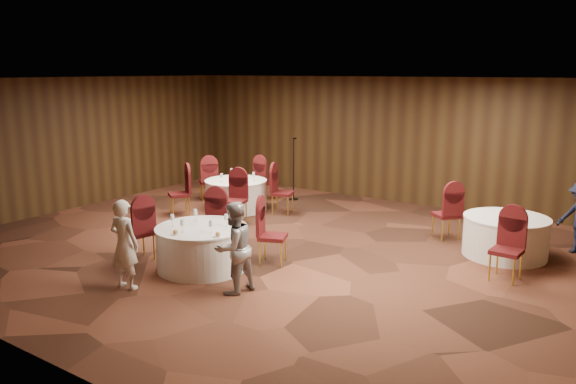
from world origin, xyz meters
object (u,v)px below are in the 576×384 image
Objects in this scene: table_left at (236,195)px; mic_stand at (294,182)px; woman_b at (234,248)px; woman_a at (124,244)px; table_main at (202,247)px; table_right at (505,236)px.

table_left is 1.80m from mic_stand.
woman_b is (3.32, -4.08, 0.34)m from table_left.
woman_a is at bearing -51.10° from woman_b.
mic_stand is at bearing -85.97° from woman_a.
table_main is 1.10× the size of woman_b.
woman_b is at bearing -158.29° from woman_a.
table_right is (4.16, 3.64, -0.00)m from table_main.
table_main is at bearing -138.81° from table_right.
table_left is at bearing -107.90° from mic_stand.
woman_a is (1.79, -4.90, 0.34)m from table_left.
table_left is 0.91× the size of mic_stand.
woman_b is at bearing -64.48° from mic_stand.
table_right is 6.00m from mic_stand.
table_left is at bearing 121.36° from table_main.
table_main and table_right have the same top height.
table_right is 0.93× the size of mic_stand.
table_main is at bearing -58.64° from table_left.
table_right is 5.14m from woman_b.
woman_b is (1.52, 0.82, -0.00)m from woman_a.
mic_stand is (-5.77, 1.63, 0.11)m from table_right.
mic_stand is 1.15× the size of woman_a.
table_right is 6.74m from woman_a.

